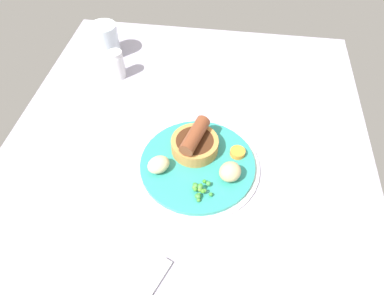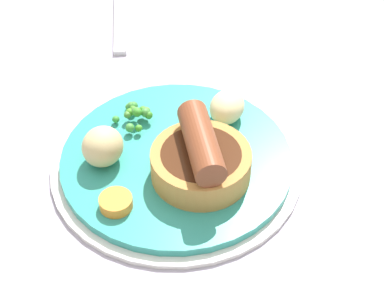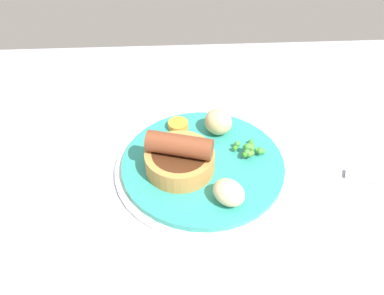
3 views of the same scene
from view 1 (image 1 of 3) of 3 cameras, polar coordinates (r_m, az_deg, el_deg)
dining_table at (r=71.09cm, az=-1.92°, el=-5.44°), size 110.00×80.00×3.00cm
dinner_plate at (r=70.74cm, az=0.92°, el=-2.93°), size 25.69×25.69×1.40cm
sausage_pudding at (r=70.54cm, az=0.47°, el=0.78°), size 9.82×9.82×5.93cm
pea_pile at (r=65.15cm, az=1.33°, el=-7.02°), size 4.82×4.08×1.98cm
potato_chunk_0 at (r=66.58cm, az=6.36°, el=-4.13°), size 5.91×5.95×3.96cm
potato_chunk_1 at (r=68.27cm, az=-5.53°, el=-2.60°), size 5.72×5.80×3.23cm
carrot_slice_0 at (r=71.60cm, az=7.61°, el=-0.82°), size 3.47×3.47×1.12cm
drinking_glass at (r=99.71cm, az=-14.23°, el=16.90°), size 7.16×7.16×9.06cm
salt_shaker at (r=91.63cm, az=-12.41°, el=13.34°), size 3.82×3.82×7.47cm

